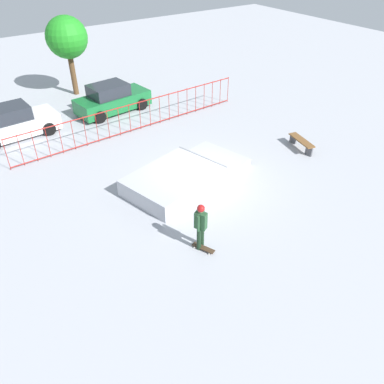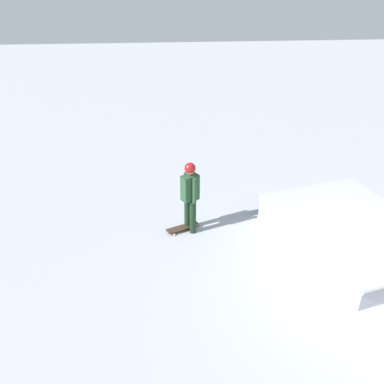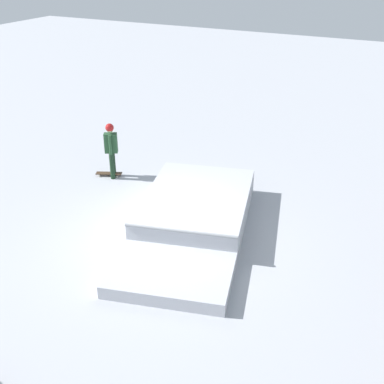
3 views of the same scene
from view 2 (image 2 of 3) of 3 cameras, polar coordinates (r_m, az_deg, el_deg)
name	(u,v)px [view 2 (image 2 of 3)]	position (r m, az deg, el deg)	size (l,w,h in m)	color
ground_plane	(364,290)	(8.79, 22.57, -12.31)	(60.00, 60.00, 0.00)	#A8AAB2
skate_ramp	(367,251)	(9.30, 22.97, -7.48)	(5.88, 3.86, 0.74)	#B0B3BB
skater	(190,192)	(9.26, -0.27, -0.03)	(0.40, 0.44, 1.73)	black
skateboard	(183,227)	(9.73, -1.27, -4.90)	(0.50, 0.81, 0.09)	#3F2D1E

